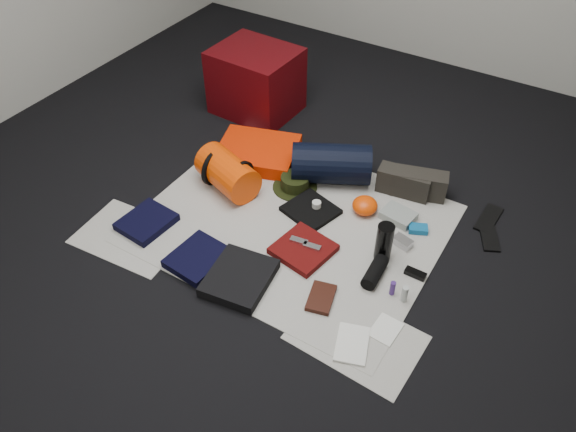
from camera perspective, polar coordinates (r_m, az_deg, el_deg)
The scene contains 37 objects.
floor at distance 3.16m, azimuth 0.39°, elevation -0.90°, with size 4.50×4.50×0.02m, color black.
newspaper_mat at distance 3.15m, azimuth 0.39°, elevation -0.73°, with size 1.60×1.30×0.01m, color silver.
newspaper_sheet_front_left at distance 3.20m, azimuth -15.66°, elevation -2.02°, with size 0.58×0.40×0.00m, color silver.
newspaper_sheet_front_right at distance 2.67m, azimuth 6.96°, elevation -12.15°, with size 0.58×0.40×0.00m, color silver.
red_cabinet at distance 3.98m, azimuth -3.27°, elevation 13.52°, with size 0.54×0.45×0.45m, color #490509.
sleeping_pad at distance 3.59m, azimuth -3.10°, elevation 6.48°, with size 0.49×0.40×0.09m, color #ED2B02.
stuff_sack at distance 3.33m, azimuth -6.15°, elevation 4.38°, with size 0.22×0.22×0.38m, color #EA3E03.
sack_strap_left at distance 3.38m, azimuth -7.52°, elevation 4.88°, with size 0.22×0.22×0.03m, color black.
sack_strap_right at distance 3.28m, azimuth -4.73°, elevation 3.78°, with size 0.22×0.22×0.03m, color black.
navy_duffel at distance 3.37m, azimuth 4.42°, elevation 5.32°, with size 0.24×0.24×0.47m, color black.
boonie_brim at distance 3.38m, azimuth 0.71°, elevation 2.97°, with size 0.27×0.27×0.01m, color black.
boonie_crown at distance 3.35m, azimuth 0.71°, elevation 3.51°, with size 0.17×0.17×0.07m, color black.
hiking_boot_left at distance 3.37m, azimuth 11.70°, elevation 3.38°, with size 0.31×0.12×0.16m, color #28251F.
hiking_boot_right at distance 3.37m, azimuth 13.18°, elevation 3.21°, with size 0.31×0.12×0.16m, color #28251F.
flip_flop_left at distance 3.37m, azimuth 19.70°, elevation -0.25°, with size 0.09×0.25×0.01m, color black.
flip_flop_right at distance 3.27m, azimuth 19.73°, elevation -1.90°, with size 0.09×0.24×0.01m, color black.
trousers_navy_a at distance 3.22m, azimuth -14.17°, elevation -0.59°, with size 0.24×0.28×0.04m, color black.
trousers_navy_b at distance 2.97m, azimuth -9.11°, elevation -4.24°, with size 0.25×0.29×0.05m, color black.
trousers_charcoal at distance 2.85m, azimuth -4.96°, elevation -6.26°, with size 0.30×0.34×0.05m, color black.
black_tshirt at distance 3.21m, azimuth 2.33°, elevation 0.59°, with size 0.27×0.25×0.03m, color black.
red_shirt at distance 2.98m, azimuth 1.57°, elevation -3.38°, with size 0.28×0.28×0.04m, color #510908.
orange_stuff_sack at distance 3.22m, azimuth 7.82°, elevation 1.06°, with size 0.15×0.15×0.10m, color #EA3E03.
first_aid_pouch at distance 3.22m, azimuth 11.13°, elevation 0.06°, with size 0.18×0.14×0.05m, color gray.
water_bottle at distance 2.93m, azimuth 9.74°, elevation -2.62°, with size 0.09×0.09×0.22m, color black.
speaker at distance 2.88m, azimuth 8.81°, elevation -5.65°, with size 0.08×0.08×0.20m, color black.
compact_camera at distance 3.08m, azimuth 11.57°, elevation -2.59°, with size 0.10×0.06×0.04m, color silver.
cyan_case at distance 3.17m, azimuth 13.08°, elevation -1.28°, with size 0.10×0.07×0.03m, color #0F5C92.
toiletry_purple at distance 2.82m, azimuth 10.57°, elevation -7.21°, with size 0.03×0.03×0.08m, color #3F226D.
toiletry_clear at distance 2.80m, azimuth 11.75°, elevation -7.75°, with size 0.03×0.03×0.09m, color #B4B9B5.
paperback_book at distance 2.78m, azimuth 3.38°, elevation -8.29°, with size 0.12×0.18×0.03m, color black.
map_booklet at distance 2.64m, azimuth 6.53°, elevation -12.78°, with size 0.14×0.21×0.01m, color white.
map_printout at distance 2.71m, azimuth 9.90°, elevation -11.27°, with size 0.12×0.15×0.01m, color white.
sunglasses at distance 2.94m, azimuth 12.81°, elevation -5.73°, with size 0.11×0.04×0.03m, color black.
key_cluster at distance 3.18m, azimuth -14.54°, elevation -1.71°, with size 0.06×0.06×0.01m, color silver.
tape_roll at distance 3.20m, azimuth 2.92°, elevation 1.18°, with size 0.05×0.05×0.04m, color beige.
energy_bar_a at distance 2.99m, azimuth 1.11°, elevation -2.52°, with size 0.10×0.04×0.01m, color silver.
energy_bar_b at distance 2.96m, azimuth 2.44°, elevation -3.09°, with size 0.10×0.04×0.01m, color silver.
Camera 1 is at (1.17, -1.96, 2.18)m, focal length 35.00 mm.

